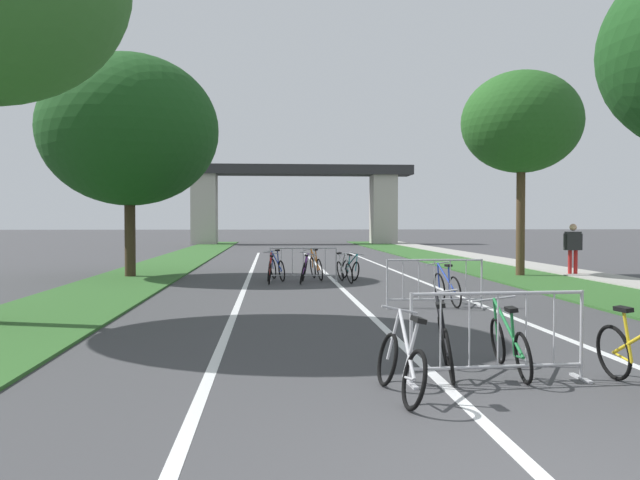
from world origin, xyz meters
TOP-DOWN VIEW (x-y plane):
  - grass_verge_left at (-6.36, 24.72)m, footprint 2.92×60.42m
  - grass_verge_right at (6.36, 24.72)m, footprint 2.92×60.42m
  - sidewalk_path_right at (8.71, 24.72)m, footprint 1.78×60.42m
  - lane_stripe_center at (0.00, 17.48)m, footprint 0.14×34.95m
  - lane_stripe_right_lane at (2.70, 17.48)m, footprint 0.14×34.95m
  - lane_stripe_left_lane at (-2.70, 17.48)m, footprint 0.14×34.95m
  - overpass_bridge at (0.00, 49.93)m, footprint 19.34×2.97m
  - tree_left_oak_mid at (-6.61, 17.93)m, footprint 5.85×5.85m
  - tree_right_oak_near at (6.43, 17.37)m, footprint 4.00×4.00m
  - crowd_barrier_nearest at (0.65, 3.24)m, footprint 2.13×0.56m
  - crowd_barrier_second at (1.55, 9.72)m, footprint 2.12×0.51m
  - crowd_barrier_third at (-0.96, 16.19)m, footprint 2.13×0.55m
  - bicycle_blue_0 at (1.92, 10.08)m, footprint 0.52×1.66m
  - bicycle_orange_1 at (-0.52, 16.73)m, footprint 0.57×1.72m
  - bicycle_silver_2 at (-0.60, 2.68)m, footprint 0.45×1.58m
  - bicycle_purple_3 at (-0.97, 15.62)m, footprint 0.62×1.72m
  - bicycle_teal_4 at (0.56, 16.60)m, footprint 0.66×1.57m
  - bicycle_white_6 at (0.27, 15.68)m, footprint 0.46×1.60m
  - bicycle_black_7 at (0.14, 3.66)m, footprint 0.54×1.66m
  - bicycle_green_8 at (0.94, 3.66)m, footprint 0.56×1.69m
  - bicycle_red_9 at (-2.00, 15.64)m, footprint 0.48×1.71m
  - bicycle_blue_10 at (-1.77, 16.59)m, footprint 0.68×1.70m
  - pedestrian_in_red_jacket at (8.28, 17.40)m, footprint 0.64×0.34m

SIDE VIEW (x-z plane):
  - lane_stripe_center at x=0.00m, z-range 0.00..0.01m
  - lane_stripe_right_lane at x=2.70m, z-range 0.00..0.01m
  - lane_stripe_left_lane at x=-2.70m, z-range 0.00..0.01m
  - grass_verge_left at x=-6.36m, z-range 0.00..0.05m
  - grass_verge_right at x=6.36m, z-range 0.00..0.05m
  - sidewalk_path_right at x=8.71m, z-range 0.00..0.08m
  - bicycle_teal_4 at x=0.56m, z-range -0.11..0.79m
  - bicycle_silver_2 at x=-0.60m, z-range -0.11..0.81m
  - bicycle_green_8 at x=0.94m, z-range -0.10..0.80m
  - bicycle_white_6 at x=0.27m, z-range -0.12..0.84m
  - bicycle_red_9 at x=-2.00m, z-range -0.10..0.83m
  - bicycle_purple_3 at x=-0.97m, z-range -0.09..0.84m
  - bicycle_black_7 at x=0.14m, z-range -0.13..0.87m
  - bicycle_blue_10 at x=-1.77m, z-range -0.12..0.87m
  - bicycle_blue_0 at x=1.92m, z-range -0.09..0.86m
  - bicycle_orange_1 at x=-0.52m, z-range -0.11..0.89m
  - crowd_barrier_nearest at x=0.65m, z-range -0.01..1.04m
  - crowd_barrier_second at x=1.55m, z-range -0.01..1.04m
  - crowd_barrier_third at x=-0.96m, z-range -0.01..1.04m
  - pedestrian_in_red_jacket at x=8.28m, z-range 0.19..1.98m
  - overpass_bridge at x=0.00m, z-range 1.07..7.56m
  - tree_left_oak_mid at x=-6.61m, z-range 1.18..8.54m
  - tree_right_oak_near at x=6.43m, z-range 1.73..8.63m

